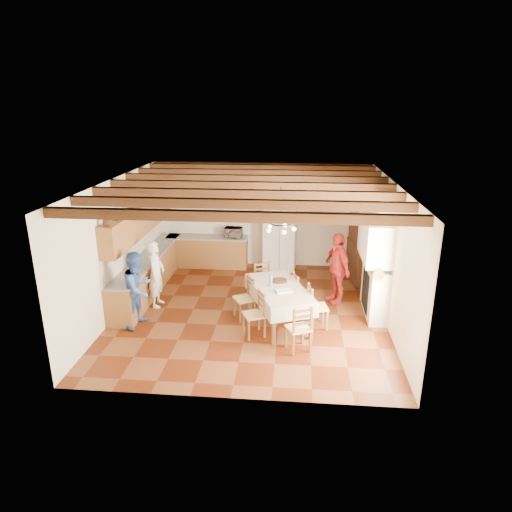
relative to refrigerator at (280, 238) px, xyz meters
The scene contains 31 objects.
floor 3.16m from the refrigerator, 100.47° to the right, with size 6.00×6.50×0.02m, color #4E1C09.
ceiling 3.69m from the refrigerator, 100.47° to the right, with size 6.00×6.50×0.02m, color silver.
wall_back 0.87m from the refrigerator, 152.69° to the left, with size 6.00×0.02×3.00m, color beige.
wall_front 6.29m from the refrigerator, 95.04° to the right, with size 6.00×0.02×3.00m, color beige.
wall_left 4.68m from the refrigerator, 140.11° to the right, with size 0.02×6.50×3.00m, color beige.
wall_right 3.91m from the refrigerator, 50.42° to the right, with size 0.02×6.50×3.00m, color beige.
ceiling_beams 3.64m from the refrigerator, 100.47° to the right, with size 6.00×6.30×0.16m, color #34180C, non-canonical shape.
lower_cabinets_left 3.81m from the refrigerator, 149.35° to the right, with size 0.60×4.30×0.86m, color brown.
lower_cabinets_back 2.15m from the refrigerator, behind, with size 2.30×0.60×0.86m, color brown.
countertop_left 3.78m from the refrigerator, 149.35° to the right, with size 0.62×4.30×0.04m, color gray.
countertop_back 2.10m from the refrigerator, behind, with size 2.34×0.62×0.04m, color gray.
backsplash_left 4.04m from the refrigerator, 151.42° to the right, with size 0.03×4.30×0.60m, color beige.
backsplash_back 2.14m from the refrigerator, behind, with size 2.30×0.03×0.60m, color beige.
upper_cabinets 4.00m from the refrigerator, 150.29° to the right, with size 0.35×4.20×0.70m, color brown.
fireplace 3.56m from the refrigerator, 51.98° to the right, with size 0.56×1.60×2.80m, color beige, non-canonical shape.
wall_picture 1.41m from the refrigerator, 14.25° to the left, with size 0.34×0.03×0.42m, color black.
refrigerator is the anchor object (origin of this frame).
hutch 2.37m from the refrigerator, 20.62° to the right, with size 0.55×1.31×2.37m, color #361C11, non-canonical shape.
dining_table 3.49m from the refrigerator, 88.05° to the right, with size 1.62×2.16×0.84m.
chandelier 3.74m from the refrigerator, 88.05° to the right, with size 0.47×0.47×0.03m, color black.
chair_left_near 4.11m from the refrigerator, 95.15° to the right, with size 0.42×0.40×0.96m, color #612C18, non-canonical shape.
chair_left_far 3.39m from the refrigerator, 101.26° to the right, with size 0.42×0.40×0.96m, color #612C18, non-canonical shape.
chair_right_near 3.74m from the refrigerator, 75.33° to the right, with size 0.42×0.40×0.96m, color #612C18, non-canonical shape.
chair_right_far 3.02m from the refrigerator, 77.92° to the right, with size 0.42×0.40×0.96m, color #612C18, non-canonical shape.
chair_end_near 4.63m from the refrigerator, 83.26° to the right, with size 0.42×0.40×0.96m, color #612C18, non-canonical shape.
chair_end_far 2.46m from the refrigerator, 96.58° to the right, with size 0.42×0.40×0.96m, color #612C18, non-canonical shape.
person_man 3.96m from the refrigerator, 134.36° to the right, with size 0.58×0.38×1.59m, color white.
person_woman_blue 4.76m from the refrigerator, 126.73° to the right, with size 0.80×0.62×1.65m, color #37589F.
person_woman_red 2.64m from the refrigerator, 57.20° to the right, with size 1.01×0.42×1.72m, color red.
microwave 1.34m from the refrigerator, behind, with size 0.50×0.34×0.28m, color silver.
fridge_vase 1.04m from the refrigerator, behind, with size 0.29×0.29×0.30m, color #361C11.
Camera 1 is at (0.98, -9.47, 4.59)m, focal length 32.00 mm.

